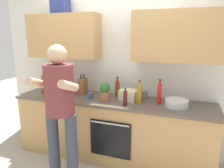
% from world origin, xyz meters
% --- Properties ---
extents(ground_plane, '(12.00, 12.00, 0.00)m').
position_xyz_m(ground_plane, '(0.00, 0.00, 0.00)').
color(ground_plane, '#B2A893').
extents(back_wall_unit, '(4.00, 0.38, 2.50)m').
position_xyz_m(back_wall_unit, '(-0.00, 0.27, 1.50)').
color(back_wall_unit, silver).
rests_on(back_wall_unit, ground).
extents(counter, '(2.84, 0.67, 0.90)m').
position_xyz_m(counter, '(0.00, -0.00, 0.45)').
color(counter, tan).
rests_on(counter, ground).
extents(person_standing, '(0.49, 0.45, 1.69)m').
position_xyz_m(person_standing, '(-0.39, -0.70, 1.00)').
color(person_standing, '#383D4C').
rests_on(person_standing, ground).
extents(bottle_hotsauce, '(0.05, 0.05, 0.33)m').
position_xyz_m(bottle_hotsauce, '(0.66, 0.03, 1.05)').
color(bottle_hotsauce, red).
rests_on(bottle_hotsauce, counter).
extents(bottle_vinegar, '(0.06, 0.06, 0.30)m').
position_xyz_m(bottle_vinegar, '(0.04, 0.16, 1.03)').
color(bottle_vinegar, brown).
rests_on(bottle_vinegar, counter).
extents(bottle_wine, '(0.05, 0.05, 0.23)m').
position_xyz_m(bottle_wine, '(0.26, -0.19, 1.00)').
color(bottle_wine, '#471419').
rests_on(bottle_wine, counter).
extents(bottle_syrup, '(0.08, 0.08, 0.28)m').
position_xyz_m(bottle_syrup, '(-1.12, -0.03, 1.02)').
color(bottle_syrup, '#8C4C14').
rests_on(bottle_syrup, counter).
extents(bottle_oil, '(0.07, 0.07, 0.31)m').
position_xyz_m(bottle_oil, '(0.41, -0.05, 1.04)').
color(bottle_oil, olive).
rests_on(bottle_oil, counter).
extents(cup_tea, '(0.07, 0.07, 0.08)m').
position_xyz_m(cup_tea, '(-0.29, -0.07, 0.94)').
color(cup_tea, '#33598C').
rests_on(cup_tea, counter).
extents(cup_stoneware, '(0.09, 0.09, 0.11)m').
position_xyz_m(cup_stoneware, '(0.43, 0.21, 0.95)').
color(cup_stoneware, slate).
rests_on(cup_stoneware, counter).
extents(mixing_bowl, '(0.29, 0.29, 0.09)m').
position_xyz_m(mixing_bowl, '(0.89, -0.01, 0.95)').
color(mixing_bowl, silver).
rests_on(mixing_bowl, counter).
extents(knife_block, '(0.10, 0.14, 0.31)m').
position_xyz_m(knife_block, '(-0.50, 0.10, 1.03)').
color(knife_block, brown).
rests_on(knife_block, counter).
extents(potted_herb, '(0.14, 0.14, 0.26)m').
position_xyz_m(potted_herb, '(-0.06, -0.08, 1.03)').
color(potted_herb, '#9E6647').
rests_on(potted_herb, counter).
extents(grocery_bag_crisps, '(0.21, 0.15, 0.17)m').
position_xyz_m(grocery_bag_crisps, '(-0.77, 0.00, 0.99)').
color(grocery_bag_crisps, red).
rests_on(grocery_bag_crisps, counter).
extents(grocery_bag_rice, '(0.29, 0.26, 0.14)m').
position_xyz_m(grocery_bag_rice, '(0.24, 0.07, 0.97)').
color(grocery_bag_rice, beige).
rests_on(grocery_bag_rice, counter).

